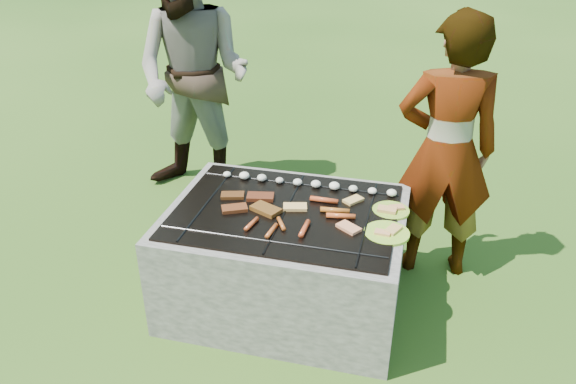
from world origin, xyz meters
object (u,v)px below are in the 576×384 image
object	(u,v)px
fire_pit	(286,260)
bystander	(194,76)
plate_far	(391,210)
cook	(446,151)
plate_near	(387,233)

from	to	relation	value
fire_pit	bystander	size ratio (longest dim) A/B	0.68
plate_far	cook	distance (m)	0.53
fire_pit	plate_far	distance (m)	0.66
cook	bystander	xyz separation A→B (m)	(-1.84, 0.64, 0.13)
cook	fire_pit	bearing A→B (deg)	25.11
plate_near	cook	distance (m)	0.73
fire_pit	cook	distance (m)	1.13
plate_near	fire_pit	bearing A→B (deg)	170.76
fire_pit	plate_near	bearing A→B (deg)	-9.24
fire_pit	plate_near	distance (m)	0.66
plate_near	bystander	world-z (taller)	bystander
plate_far	bystander	size ratio (longest dim) A/B	0.11
plate_near	plate_far	bearing A→B (deg)	90.59
plate_near	bystander	bearing A→B (deg)	140.85
plate_far	plate_near	world-z (taller)	plate_far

